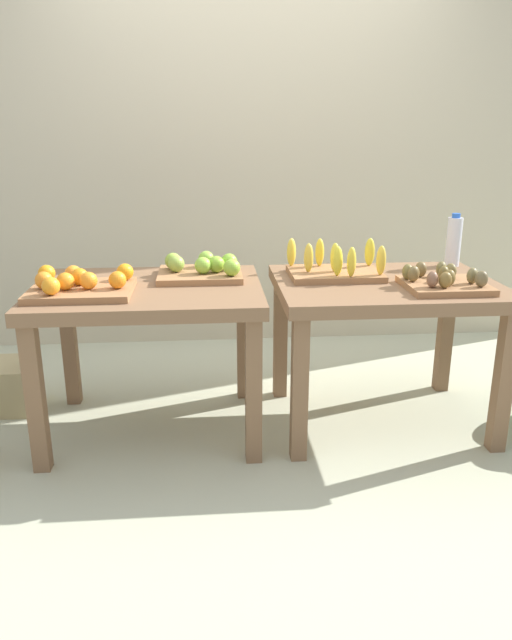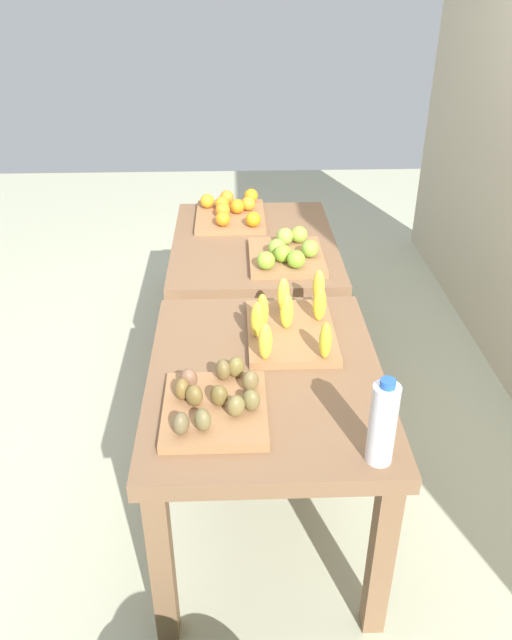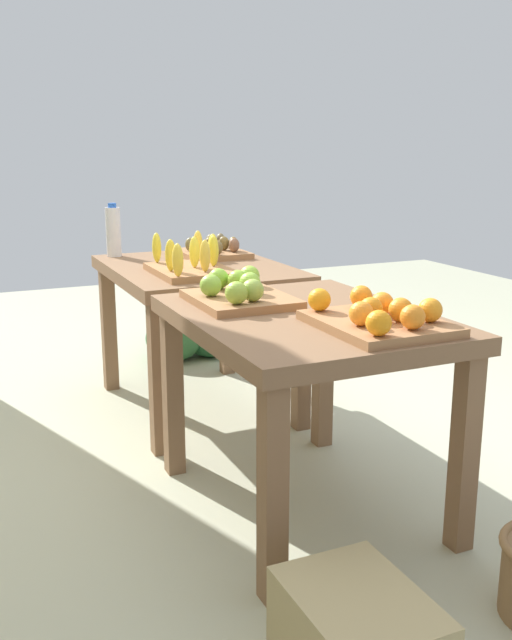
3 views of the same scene
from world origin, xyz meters
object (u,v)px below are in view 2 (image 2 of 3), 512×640
orange_bin (231,212)px  display_table_right (265,396)px  water_bottle (383,423)px  kiwi_bin (215,403)px  display_table_left (254,259)px  apple_bin (287,253)px  cardboard_produce_box (295,271)px  wicker_basket (197,273)px  banana_crate (291,325)px

orange_bin → display_table_right: bearing=4.5°
water_bottle → kiwi_bin: bearing=-116.0°
display_table_left → apple_bin: size_ratio=2.56×
cardboard_produce_box → wicker_basket: bearing=-90.5°
display_table_left → banana_crate: bearing=6.6°
apple_bin → water_bottle: 1.32m
orange_bin → kiwi_bin: size_ratio=1.24×
orange_bin → display_table_left: bearing=21.2°
display_table_right → cardboard_produce_box: (-1.98, 0.30, -0.50)m
display_table_right → wicker_basket: (-1.98, -0.35, -0.50)m
display_table_left → orange_bin: size_ratio=2.31×
water_bottle → wicker_basket: (-2.42, -0.65, -0.74)m
kiwi_bin → cardboard_produce_box: kiwi_bin is taller
display_table_left → water_bottle: water_bottle is taller
banana_crate → water_bottle: bearing=16.2°
banana_crate → water_bottle: size_ratio=1.66×
display_table_right → orange_bin: 1.42m
apple_bin → banana_crate: bearing=-3.5°
kiwi_bin → banana_crate: bearing=148.3°
apple_bin → banana_crate: (0.64, -0.04, 0.00)m
display_table_left → cardboard_produce_box: 1.03m
display_table_left → kiwi_bin: bearing=-7.1°
apple_bin → kiwi_bin: (1.08, -0.31, -0.01)m
display_table_left → wicker_basket: 1.06m
orange_bin → water_bottle: (1.84, 0.41, 0.09)m
wicker_basket → orange_bin: bearing=22.6°
display_table_right → apple_bin: bearing=170.7°
orange_bin → water_bottle: bearing=12.4°
display_table_left → wicker_basket: bearing=-157.9°
display_table_right → water_bottle: 0.58m
kiwi_bin → water_bottle: water_bottle is taller
orange_bin → cardboard_produce_box: bearing=144.3°
kiwi_bin → cardboard_produce_box: size_ratio=0.91×
wicker_basket → cardboard_produce_box: cardboard_produce_box is taller
orange_bin → wicker_basket: (-0.58, -0.24, -0.65)m
display_table_left → apple_bin: 0.32m
display_table_left → wicker_basket: (-0.86, -0.35, -0.50)m
water_bottle → wicker_basket: 2.61m
display_table_right → cardboard_produce_box: bearing=171.4°
kiwi_bin → cardboard_produce_box: bearing=168.0°
apple_bin → display_table_right: bearing=-9.3°
orange_bin → apple_bin: (0.53, 0.25, 0.00)m
display_table_right → apple_bin: apple_bin is taller
banana_crate → cardboard_produce_box: banana_crate is taller
cardboard_produce_box → display_table_left: bearing=-19.3°
banana_crate → kiwi_bin: (0.44, -0.27, -0.01)m
wicker_basket → banana_crate: bearing=14.5°
banana_crate → water_bottle: 0.70m
display_table_right → kiwi_bin: kiwi_bin is taller
orange_bin → apple_bin: bearing=25.3°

